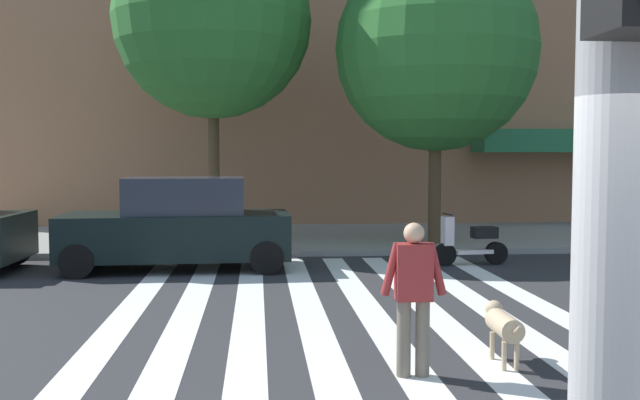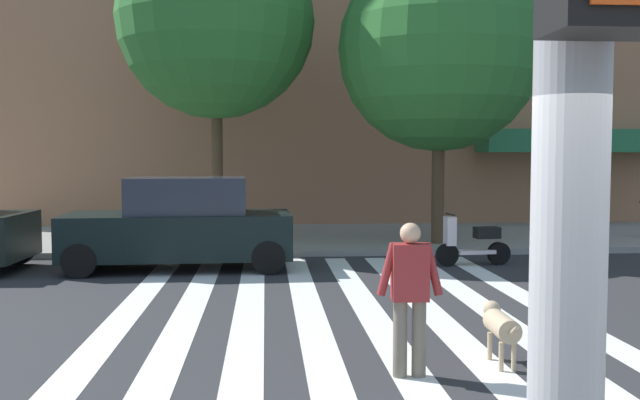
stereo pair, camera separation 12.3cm
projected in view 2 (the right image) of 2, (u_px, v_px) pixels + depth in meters
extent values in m
plane|color=#2B2B2D|center=(333.00, 332.00, 9.40)|extent=(160.00, 160.00, 0.00)
cube|color=gray|center=(298.00, 238.00, 19.21)|extent=(80.00, 6.00, 0.15)
cube|color=silver|center=(107.00, 336.00, 9.18)|extent=(0.45, 13.13, 0.01)
cube|color=silver|center=(177.00, 335.00, 9.25)|extent=(0.45, 13.13, 0.01)
cube|color=silver|center=(247.00, 334.00, 9.31)|extent=(0.45, 13.13, 0.01)
cube|color=silver|center=(315.00, 332.00, 9.38)|extent=(0.45, 13.13, 0.01)
cube|color=silver|center=(383.00, 331.00, 9.45)|extent=(0.45, 13.13, 0.01)
cube|color=silver|center=(449.00, 330.00, 9.52)|extent=(0.45, 13.13, 0.01)
cube|color=silver|center=(514.00, 328.00, 9.59)|extent=(0.45, 13.13, 0.01)
cube|color=silver|center=(579.00, 327.00, 9.66)|extent=(0.45, 13.13, 0.01)
cube|color=#23673C|center=(573.00, 141.00, 22.09)|extent=(5.89, 1.60, 0.70)
cylinder|color=black|center=(18.00, 249.00, 15.09)|extent=(0.67, 0.25, 0.66)
cube|color=black|center=(179.00, 235.00, 14.50)|extent=(4.61, 2.04, 0.90)
cube|color=#232833|center=(187.00, 195.00, 14.46)|extent=(2.40, 1.74, 0.73)
cylinder|color=black|center=(79.00, 261.00, 13.47)|extent=(0.67, 0.24, 0.66)
cylinder|color=black|center=(97.00, 249.00, 15.17)|extent=(0.67, 0.24, 0.66)
cylinder|color=black|center=(268.00, 258.00, 13.87)|extent=(0.67, 0.24, 0.66)
cylinder|color=black|center=(265.00, 246.00, 15.57)|extent=(0.67, 0.24, 0.66)
cylinder|color=black|center=(447.00, 255.00, 14.90)|extent=(0.49, 0.15, 0.48)
cylinder|color=black|center=(499.00, 253.00, 15.10)|extent=(0.49, 0.19, 0.48)
cube|color=silver|center=(475.00, 252.00, 15.01)|extent=(0.83, 0.40, 0.08)
cube|color=black|center=(487.00, 233.00, 15.02)|extent=(0.55, 0.35, 0.24)
cube|color=silver|center=(450.00, 231.00, 14.88)|extent=(0.23, 0.30, 0.60)
cylinder|color=black|center=(450.00, 214.00, 14.85)|extent=(0.09, 0.50, 0.04)
cylinder|color=#4C3823|center=(217.00, 158.00, 18.03)|extent=(0.28, 0.28, 4.20)
sphere|color=#286628|center=(216.00, 20.00, 17.81)|extent=(4.97, 4.97, 4.97)
cylinder|color=#4C3823|center=(438.00, 175.00, 17.46)|extent=(0.31, 0.31, 3.37)
sphere|color=#286628|center=(439.00, 50.00, 17.26)|extent=(4.94, 4.94, 4.94)
cylinder|color=#6B6051|center=(400.00, 339.00, 7.49)|extent=(0.15, 0.15, 0.82)
cylinder|color=#6B6051|center=(419.00, 339.00, 7.50)|extent=(0.15, 0.15, 0.82)
cube|color=maroon|center=(410.00, 272.00, 7.45)|extent=(0.39, 0.25, 0.60)
cylinder|color=maroon|center=(387.00, 269.00, 7.44)|extent=(0.23, 0.10, 0.57)
cylinder|color=maroon|center=(433.00, 269.00, 7.46)|extent=(0.23, 0.10, 0.57)
sphere|color=tan|center=(410.00, 233.00, 7.43)|extent=(0.23, 0.23, 0.22)
cylinder|color=tan|center=(502.00, 326.00, 7.89)|extent=(0.28, 0.63, 0.26)
sphere|color=tan|center=(492.00, 309.00, 8.28)|extent=(0.21, 0.21, 0.20)
cylinder|color=tan|center=(514.00, 331.00, 7.48)|extent=(0.04, 0.24, 0.16)
cylinder|color=tan|center=(490.00, 346.00, 8.13)|extent=(0.06, 0.06, 0.32)
cylinder|color=tan|center=(502.00, 346.00, 8.13)|extent=(0.06, 0.06, 0.32)
cylinder|color=tan|center=(501.00, 357.00, 7.69)|extent=(0.06, 0.06, 0.32)
cylinder|color=tan|center=(514.00, 357.00, 7.70)|extent=(0.06, 0.06, 0.32)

